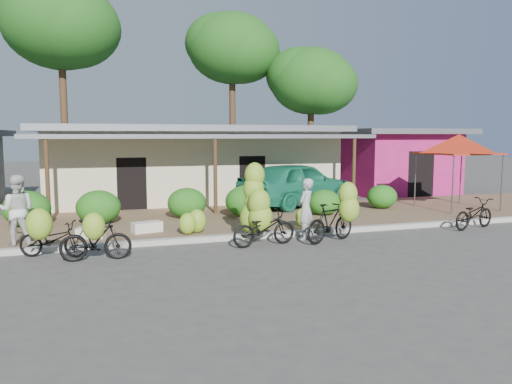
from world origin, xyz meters
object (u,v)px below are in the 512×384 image
Objects in this scene: tree_center_right at (228,47)px; bike_far_right at (474,214)px; bike_far_left at (50,236)px; bystander at (17,210)px; red_canopy at (459,144)px; bike_right at (335,218)px; bike_left at (95,238)px; sack_far at (91,233)px; teal_van at (297,184)px; sack_near at (147,227)px; bike_center at (259,214)px; tree_far_center at (56,22)px; tree_near_right at (307,79)px; vendor at (306,209)px.

tree_center_right is 5.08× the size of bike_far_right.
bystander reaches higher than bike_far_left.
bystander is (-13.24, 1.35, 0.55)m from bike_far_right.
red_canopy reaches higher than bike_right.
bike_left is 2.21× the size of sack_far.
teal_van is (-5.62, 2.55, -1.60)m from red_canopy.
bystander is at bearing 68.73° from bike_far_right.
bystander is at bearing -168.33° from sack_near.
bike_right is (2.00, -0.52, -0.13)m from bike_center.
tree_far_center is at bearing 25.43° from bike_far_right.
bike_far_right is at bearing -121.87° from red_canopy.
bike_right is (-7.10, -3.71, -1.91)m from red_canopy.
tree_far_center is 1.09× the size of tree_center_right.
teal_van is (0.23, -9.61, -6.90)m from tree_center_right.
bike_right reaches higher than bike_far_right.
bike_far_left is 7.27m from bike_right.
bike_right reaches higher than sack_far.
bike_center is 2.59× the size of sack_near.
tree_near_right is 18.89m from bike_left.
bystander is 10.57m from teal_van.
vendor is (4.22, -1.88, 0.60)m from sack_near.
sack_far is (-4.35, 1.68, -0.57)m from bike_center.
tree_near_right is 15.33m from vendor.
bike_far_right is 0.37× the size of teal_van.
tree_far_center is 15.63m from sack_far.
bike_right is at bearing -110.72° from tree_near_right.
bike_far_left is (-8.50, -15.33, -7.37)m from tree_center_right.
bike_left is (1.02, -0.64, 0.02)m from bike_far_left.
tree_near_right is 3.54× the size of bike_center.
tree_far_center is 13.33m from tree_near_right.
teal_van is (1.48, 6.25, 0.31)m from bike_right.
vendor is (1.43, 0.14, 0.04)m from bike_center.
bike_right is at bearing 89.74° from vendor.
vendor is at bearing -93.20° from bike_center.
tree_near_right is at bearing -26.56° from tree_center_right.
bike_right is 5.45m from sack_near.
bike_right reaches higher than bike_far_left.
tree_center_right is 16.86m from vendor.
red_canopy is 1.97× the size of bike_far_left.
bike_far_right is at bearing -90.58° from tree_near_right.
tree_center_right is 1.88× the size of teal_van.
bike_far_right is (3.87, -15.36, -7.43)m from tree_center_right.
bike_center is 4.70m from sack_far.
tree_center_right reaches higher than bike_right.
tree_near_right is at bearing -22.21° from bike_far_left.
tree_center_right is 17.21m from bike_center.
tree_far_center is at bearing -176.82° from tree_center_right.
vendor is at bearing -63.99° from tree_far_center.
vendor is at bearing -24.05° from sack_near.
tree_center_right reaches higher than red_canopy.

